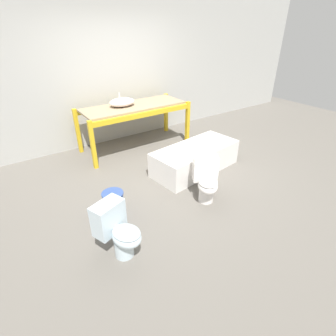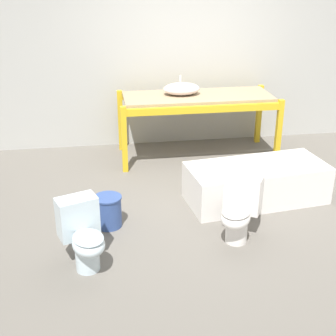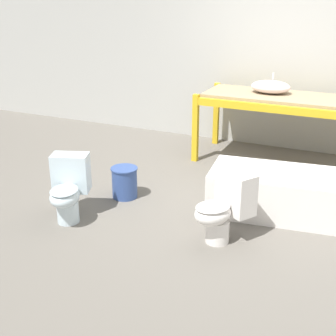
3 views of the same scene
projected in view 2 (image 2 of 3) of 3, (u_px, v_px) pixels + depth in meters
ground_plane at (210, 194)px, 5.51m from camera, size 12.00×12.00×0.00m
warehouse_wall_rear at (183, 33)px, 6.55m from camera, size 10.80×0.08×3.20m
shelving_rack at (197, 103)px, 6.31m from camera, size 2.12×0.87×0.87m
sink_basin at (182, 89)px, 6.25m from camera, size 0.49×0.35×0.24m
bathtub_main at (256, 180)px, 5.27m from camera, size 1.63×0.86×0.43m
toilet_near at (83, 233)px, 4.07m from camera, size 0.47×0.60×0.62m
toilet_far at (239, 208)px, 4.50m from camera, size 0.54×0.61×0.62m
bucket_white at (108, 211)px, 4.77m from camera, size 0.29×0.29×0.33m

